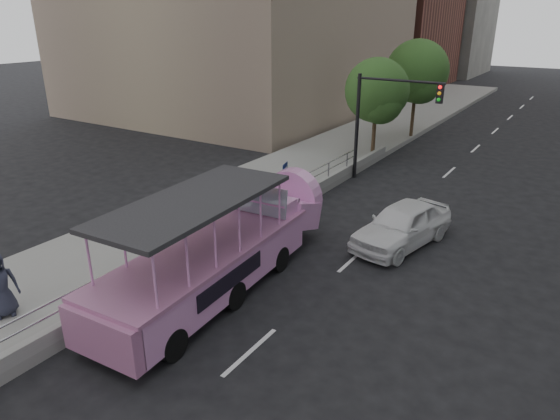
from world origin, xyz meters
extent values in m
plane|color=black|center=(0.00, 0.00, 0.00)|extent=(160.00, 160.00, 0.00)
cube|color=gray|center=(-5.75, 10.00, 0.15)|extent=(5.50, 80.00, 0.30)
cube|color=#A8A8A2|center=(-3.12, 2.00, 0.48)|extent=(0.24, 30.00, 0.36)
cylinder|color=#B3B3B8|center=(-3.12, -4.00, 1.01)|extent=(0.07, 0.07, 0.70)
cylinder|color=#B3B3B8|center=(-3.12, -2.00, 1.01)|extent=(0.07, 0.07, 0.70)
cylinder|color=#B3B3B8|center=(-3.12, 0.00, 1.01)|extent=(0.07, 0.07, 0.70)
cylinder|color=#B3B3B8|center=(-3.12, 2.00, 1.01)|extent=(0.07, 0.07, 0.70)
cylinder|color=#B3B3B8|center=(-3.12, 4.00, 1.01)|extent=(0.07, 0.07, 0.70)
cylinder|color=#B3B3B8|center=(-3.12, 6.00, 1.01)|extent=(0.07, 0.07, 0.70)
cylinder|color=#B3B3B8|center=(-3.12, 8.00, 1.01)|extent=(0.07, 0.07, 0.70)
cylinder|color=#B3B3B8|center=(-3.12, 10.00, 1.01)|extent=(0.07, 0.07, 0.70)
cylinder|color=#B3B3B8|center=(-3.12, 12.00, 1.01)|extent=(0.07, 0.07, 0.70)
cylinder|color=#B3B3B8|center=(-3.12, 2.00, 1.01)|extent=(0.06, 22.00, 0.06)
cylinder|color=#B3B3B8|center=(-3.12, 2.00, 1.34)|extent=(0.06, 22.00, 0.06)
cylinder|color=black|center=(-2.47, -3.34, 0.42)|extent=(0.37, 0.85, 0.84)
cylinder|color=black|center=(-0.43, -3.22, 0.42)|extent=(0.37, 0.85, 0.84)
cylinder|color=black|center=(-2.61, -0.74, 0.42)|extent=(0.37, 0.85, 0.84)
cylinder|color=black|center=(-0.57, -0.63, 0.42)|extent=(0.37, 0.85, 0.84)
cylinder|color=black|center=(-2.75, 1.85, 0.42)|extent=(0.37, 0.85, 0.84)
cylinder|color=black|center=(-0.71, 1.97, 0.42)|extent=(0.37, 0.85, 0.84)
cube|color=#DB8BCB|center=(-1.60, -0.50, 0.95)|extent=(2.74, 7.73, 1.16)
cube|color=#DB8BCB|center=(-1.85, 3.95, 1.18)|extent=(2.38, 2.09, 1.45)
cylinder|color=#DB8BCB|center=(-1.89, 4.73, 1.46)|extent=(2.21, 0.77, 2.18)
cube|color=#AD6594|center=(-1.38, -4.44, 0.95)|extent=(2.33, 0.45, 1.16)
cube|color=#AD6594|center=(-1.60, -0.50, 1.59)|extent=(2.86, 8.01, 0.11)
cube|color=#262528|center=(-1.58, -0.87, 3.15)|extent=(2.79, 6.25, 0.13)
cube|color=#9FA9BC|center=(-1.76, 2.33, 2.15)|extent=(2.14, 0.31, 0.97)
cube|color=#DB8BCB|center=(-1.78, 2.74, 1.87)|extent=(2.09, 1.04, 0.46)
imported|color=white|center=(1.96, 6.02, 0.78)|extent=(2.79, 4.88, 1.57)
imported|color=#2B2D3F|center=(-5.21, 1.47, 1.16)|extent=(0.56, 0.71, 1.72)
cylinder|color=black|center=(-2.52, 5.21, 1.17)|extent=(0.07, 0.07, 2.34)
cube|color=#0A1B4C|center=(-2.52, 5.21, 2.15)|extent=(0.17, 0.56, 0.84)
cube|color=white|center=(-2.49, 5.21, 2.15)|extent=(0.11, 0.36, 0.51)
cylinder|color=black|center=(-2.90, 12.50, 2.60)|extent=(0.18, 0.18, 5.20)
cylinder|color=black|center=(-0.90, 12.50, 5.00)|extent=(4.20, 0.12, 0.12)
cube|color=black|center=(1.00, 12.50, 4.55)|extent=(0.28, 0.22, 0.85)
sphere|color=red|center=(1.00, 12.37, 4.85)|extent=(0.16, 0.16, 0.16)
cylinder|color=#3D2D1B|center=(-3.40, 16.00, 1.54)|extent=(0.22, 0.22, 3.08)
sphere|color=#2C5522|center=(-3.40, 16.00, 3.96)|extent=(3.52, 3.52, 3.52)
sphere|color=#2C5522|center=(-3.00, 15.70, 3.41)|extent=(2.42, 2.42, 2.42)
cylinder|color=#3D2D1B|center=(-3.20, 22.00, 1.74)|extent=(0.22, 0.22, 3.47)
sphere|color=#2C5522|center=(-3.20, 22.00, 4.46)|extent=(3.97, 3.97, 3.97)
sphere|color=#2C5522|center=(-2.80, 21.70, 3.84)|extent=(2.73, 2.73, 2.73)
camera|label=1|loc=(7.19, -10.22, 7.84)|focal=32.00mm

